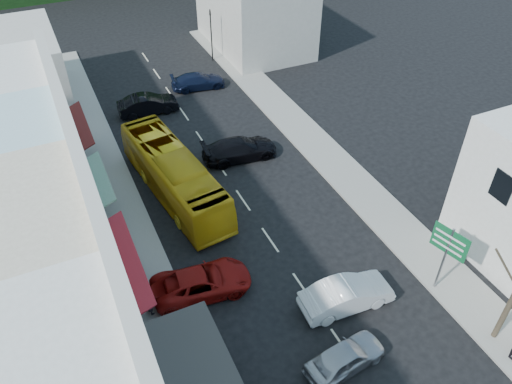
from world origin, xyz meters
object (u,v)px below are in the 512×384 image
(car_silver, at_px, (345,357))
(car_red, at_px, (202,283))
(bus, at_px, (174,175))
(pedestrian_left, at_px, (149,302))
(car_white, at_px, (347,296))
(traffic_signal, at_px, (211,36))
(direction_sign, at_px, (443,260))

(car_silver, distance_m, car_red, 8.24)
(bus, distance_m, pedestrian_left, 9.64)
(bus, relative_size, car_silver, 2.64)
(car_silver, height_order, car_white, same)
(traffic_signal, bearing_deg, pedestrian_left, 82.81)
(pedestrian_left, bearing_deg, car_white, -130.94)
(car_white, distance_m, direction_sign, 5.28)
(pedestrian_left, xyz_separation_m, traffic_signal, (13.69, 26.75, 1.47))
(car_silver, bearing_deg, car_white, -41.02)
(car_white, bearing_deg, car_silver, 149.42)
(bus, relative_size, traffic_signal, 2.34)
(car_silver, bearing_deg, traffic_signal, -17.86)
(bus, bearing_deg, car_white, -74.68)
(pedestrian_left, bearing_deg, direction_sign, -127.74)
(car_red, relative_size, pedestrian_left, 2.71)
(bus, xyz_separation_m, car_red, (-1.26, -8.40, -0.85))
(car_silver, relative_size, car_red, 0.96)
(pedestrian_left, distance_m, traffic_signal, 30.08)
(bus, xyz_separation_m, direction_sign, (10.14, -13.44, 0.63))
(car_white, xyz_separation_m, traffic_signal, (4.36, 30.44, 1.77))
(car_white, relative_size, pedestrian_left, 2.59)
(bus, xyz_separation_m, car_silver, (3.20, -15.32, -0.85))
(direction_sign, bearing_deg, bus, 111.17)
(pedestrian_left, xyz_separation_m, direction_sign, (14.29, -4.76, 1.18))
(car_red, xyz_separation_m, pedestrian_left, (-2.89, -0.29, 0.30))
(bus, relative_size, direction_sign, 2.66)
(bus, height_order, traffic_signal, traffic_signal)
(pedestrian_left, bearing_deg, car_red, -103.68)
(car_white, distance_m, car_red, 7.57)
(car_silver, bearing_deg, car_red, 25.69)
(car_red, bearing_deg, pedestrian_left, 101.50)
(car_white, height_order, direction_sign, direction_sign)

